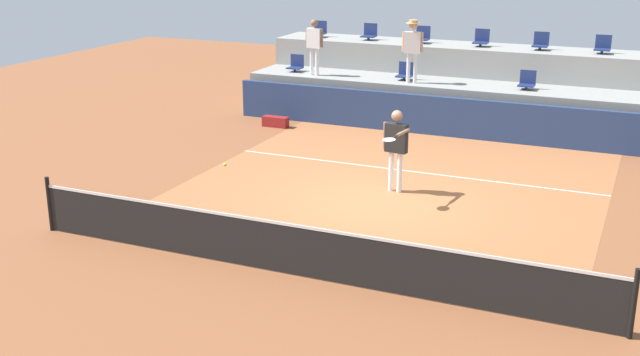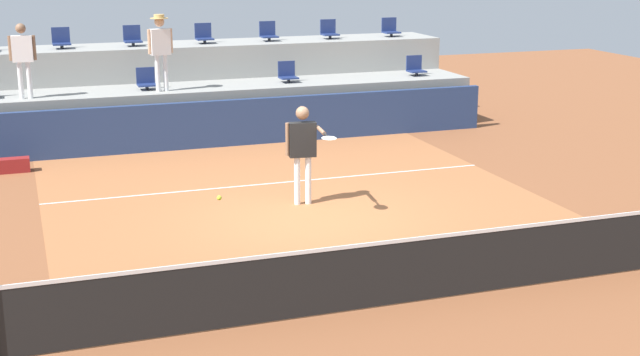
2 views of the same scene
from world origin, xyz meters
The scene contains 21 objects.
ground_plane centered at (0.00, 0.00, 0.00)m, with size 40.00×40.00×0.00m, color brown.
court_inner_paint centered at (0.00, 1.00, 0.00)m, with size 9.00×10.00×0.01m, color #A36038.
court_service_line centered at (0.00, 2.40, 0.01)m, with size 9.00×0.06×0.00m, color silver.
tennis_net centered at (0.00, -4.00, 0.50)m, with size 10.48×0.08×1.07m.
sponsor_backboard centered at (0.00, 6.00, 0.55)m, with size 13.00×0.16×1.10m, color navy.
seating_tier_lower centered at (0.00, 7.30, 0.62)m, with size 13.00×1.80×1.25m, color gray.
seating_tier_upper centered at (0.00, 9.10, 1.05)m, with size 13.00×1.80×2.10m, color gray.
stadium_chair_lower_far_left centered at (-5.31, 7.23, 1.46)m, with size 0.44×0.40×0.52m.
stadium_chair_lower_left centered at (-1.76, 7.23, 1.46)m, with size 0.44×0.40×0.52m.
stadium_chair_lower_right centered at (1.78, 7.23, 1.46)m, with size 0.44×0.40×0.52m.
stadium_chair_upper_far_left centered at (-5.31, 9.03, 2.31)m, with size 0.44×0.40×0.52m.
stadium_chair_upper_left centered at (-3.55, 9.03, 2.31)m, with size 0.44×0.40×0.52m.
stadium_chair_upper_mid_left centered at (-1.80, 9.03, 2.31)m, with size 0.44×0.40×0.52m.
stadium_chair_upper_center centered at (0.05, 9.03, 2.31)m, with size 0.44×0.40×0.52m.
stadium_chair_upper_mid_right centered at (1.80, 9.03, 2.31)m, with size 0.44×0.40×0.52m.
stadium_chair_upper_right centered at (3.54, 9.03, 2.31)m, with size 0.44×0.40×0.52m.
tennis_player centered at (0.10, 0.82, 1.13)m, with size 0.63×1.29×1.82m.
spectator_leaning_on_rail centered at (-4.51, 6.85, 2.26)m, with size 0.59×0.24×1.68m.
spectator_with_hat centered at (-1.44, 6.85, 2.36)m, with size 0.61×0.48×1.80m.
tennis_ball centered at (-2.21, -2.50, 1.26)m, with size 0.07×0.07×0.07m.
equipment_bag centered at (-4.96, 5.06, 0.15)m, with size 0.76×0.28×0.30m, color maroon.
Camera 1 is at (5.15, -14.85, 5.56)m, focal length 44.19 mm.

